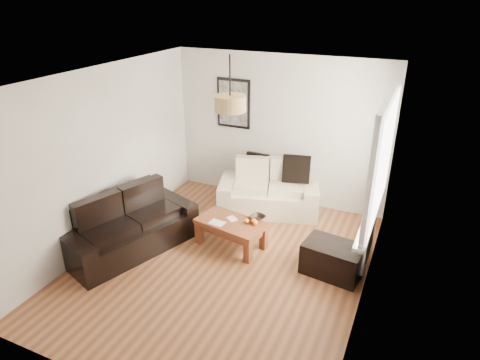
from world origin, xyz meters
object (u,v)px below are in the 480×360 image
at_px(ottoman, 333,259).
at_px(coffee_table, 231,233).
at_px(sofa_leather, 129,224).
at_px(loveseat_cream, 269,188).

bearing_deg(ottoman, coffee_table, 178.09).
distance_m(coffee_table, ottoman, 1.54).
bearing_deg(sofa_leather, coffee_table, -43.84).
xyz_separation_m(loveseat_cream, ottoman, (1.43, -1.36, -0.20)).
xyz_separation_m(sofa_leather, coffee_table, (1.34, 0.67, -0.21)).
distance_m(loveseat_cream, sofa_leather, 2.45).
bearing_deg(ottoman, loveseat_cream, 136.61).
height_order(loveseat_cream, sofa_leather, loveseat_cream).
xyz_separation_m(loveseat_cream, coffee_table, (-0.10, -1.30, -0.21)).
xyz_separation_m(coffee_table, ottoman, (1.54, -0.05, 0.02)).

